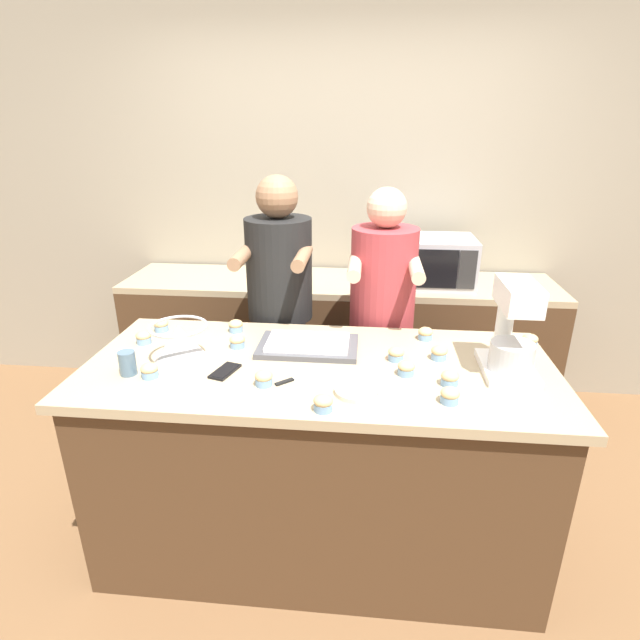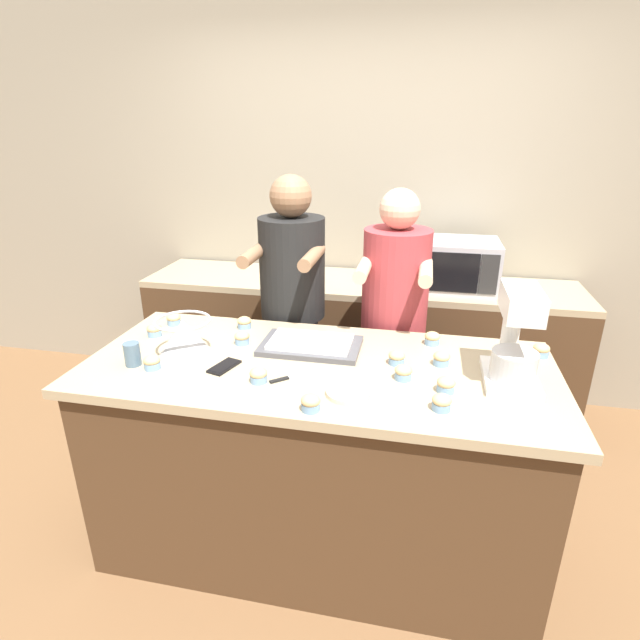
{
  "view_description": "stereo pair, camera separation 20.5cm",
  "coord_description": "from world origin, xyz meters",
  "px_view_note": "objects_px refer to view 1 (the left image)",
  "views": [
    {
      "loc": [
        0.19,
        -1.85,
        1.87
      ],
      "look_at": [
        0.0,
        0.04,
        1.12
      ],
      "focal_mm": 28.0,
      "sensor_mm": 36.0,
      "label": 1
    },
    {
      "loc": [
        0.39,
        -1.82,
        1.87
      ],
      "look_at": [
        0.0,
        0.04,
        1.12
      ],
      "focal_mm": 28.0,
      "sensor_mm": 36.0,
      "label": 2
    }
  ],
  "objects_px": {
    "cupcake_11": "(150,371)",
    "cupcake_12": "(439,353)",
    "cupcake_5": "(426,334)",
    "knife": "(297,378)",
    "cupcake_4": "(406,368)",
    "stand_mixer": "(512,334)",
    "baking_tray": "(308,345)",
    "cupcake_3": "(323,403)",
    "cell_phone": "(225,371)",
    "cupcake_2": "(237,341)",
    "mixing_bowl": "(180,342)",
    "cupcake_1": "(450,395)",
    "cupcake_7": "(161,325)",
    "person_left": "(281,323)",
    "cupcake_0": "(264,378)",
    "cupcake_13": "(450,378)",
    "cupcake_9": "(396,354)",
    "drinking_glass": "(127,363)",
    "small_plate": "(356,391)",
    "cupcake_10": "(236,326)",
    "person_right": "(381,332)",
    "microwave_oven": "(432,261)",
    "cupcake_6": "(530,341)",
    "cupcake_8": "(144,337)"
  },
  "relations": [
    {
      "from": "cupcake_11",
      "to": "cupcake_12",
      "type": "relative_size",
      "value": 1.0
    },
    {
      "from": "cupcake_5",
      "to": "knife",
      "type": "bearing_deg",
      "value": -140.9
    },
    {
      "from": "cupcake_4",
      "to": "stand_mixer",
      "type": "bearing_deg",
      "value": 9.77
    },
    {
      "from": "baking_tray",
      "to": "cupcake_3",
      "type": "relative_size",
      "value": 6.43
    },
    {
      "from": "cell_phone",
      "to": "cupcake_2",
      "type": "relative_size",
      "value": 2.32
    },
    {
      "from": "mixing_bowl",
      "to": "cupcake_1",
      "type": "relative_size",
      "value": 3.52
    },
    {
      "from": "cupcake_7",
      "to": "cupcake_4",
      "type": "bearing_deg",
      "value": -16.6
    },
    {
      "from": "person_left",
      "to": "cupcake_1",
      "type": "xyz_separation_m",
      "value": [
        0.77,
        -0.89,
        0.11
      ]
    },
    {
      "from": "baking_tray",
      "to": "cupcake_3",
      "type": "bearing_deg",
      "value": -77.19
    },
    {
      "from": "person_left",
      "to": "knife",
      "type": "distance_m",
      "value": 0.8
    },
    {
      "from": "cupcake_0",
      "to": "cupcake_13",
      "type": "height_order",
      "value": "same"
    },
    {
      "from": "cupcake_9",
      "to": "cupcake_13",
      "type": "height_order",
      "value": "same"
    },
    {
      "from": "drinking_glass",
      "to": "cupcake_12",
      "type": "xyz_separation_m",
      "value": [
        1.25,
        0.26,
        -0.02
      ]
    },
    {
      "from": "person_left",
      "to": "cell_phone",
      "type": "bearing_deg",
      "value": -97.43
    },
    {
      "from": "cupcake_12",
      "to": "mixing_bowl",
      "type": "bearing_deg",
      "value": -173.4
    },
    {
      "from": "stand_mixer",
      "to": "cupcake_9",
      "type": "relative_size",
      "value": 5.53
    },
    {
      "from": "drinking_glass",
      "to": "cupcake_0",
      "type": "xyz_separation_m",
      "value": [
        0.56,
        -0.04,
        -0.02
      ]
    },
    {
      "from": "small_plate",
      "to": "cupcake_0",
      "type": "distance_m",
      "value": 0.35
    },
    {
      "from": "cupcake_10",
      "to": "cupcake_12",
      "type": "distance_m",
      "value": 0.96
    },
    {
      "from": "cupcake_1",
      "to": "cupcake_12",
      "type": "height_order",
      "value": "same"
    },
    {
      "from": "baking_tray",
      "to": "cupcake_0",
      "type": "relative_size",
      "value": 6.43
    },
    {
      "from": "cupcake_0",
      "to": "cupcake_5",
      "type": "height_order",
      "value": "same"
    },
    {
      "from": "cupcake_7",
      "to": "cupcake_13",
      "type": "height_order",
      "value": "same"
    },
    {
      "from": "stand_mixer",
      "to": "cupcake_0",
      "type": "relative_size",
      "value": 5.53
    },
    {
      "from": "cupcake_11",
      "to": "cupcake_12",
      "type": "height_order",
      "value": "same"
    },
    {
      "from": "cupcake_1",
      "to": "cupcake_4",
      "type": "bearing_deg",
      "value": 125.54
    },
    {
      "from": "person_right",
      "to": "cupcake_1",
      "type": "xyz_separation_m",
      "value": [
        0.23,
        -0.89,
        0.14
      ]
    },
    {
      "from": "cell_phone",
      "to": "knife",
      "type": "relative_size",
      "value": 0.89
    },
    {
      "from": "cupcake_4",
      "to": "cupcake_9",
      "type": "bearing_deg",
      "value": 104.59
    },
    {
      "from": "microwave_oven",
      "to": "cupcake_6",
      "type": "xyz_separation_m",
      "value": [
        0.33,
        -1.01,
        -0.1
      ]
    },
    {
      "from": "stand_mixer",
      "to": "drinking_glass",
      "type": "bearing_deg",
      "value": -173.49
    },
    {
      "from": "person_left",
      "to": "small_plate",
      "type": "xyz_separation_m",
      "value": [
        0.43,
        -0.85,
        0.09
      ]
    },
    {
      "from": "person_left",
      "to": "cupcake_3",
      "type": "relative_size",
      "value": 24.07
    },
    {
      "from": "person_left",
      "to": "person_right",
      "type": "height_order",
      "value": "person_left"
    },
    {
      "from": "knife",
      "to": "cupcake_10",
      "type": "bearing_deg",
      "value": 128.8
    },
    {
      "from": "person_right",
      "to": "cupcake_2",
      "type": "relative_size",
      "value": 23.28
    },
    {
      "from": "cupcake_10",
      "to": "cupcake_12",
      "type": "xyz_separation_m",
      "value": [
        0.93,
        -0.21,
        0.0
      ]
    },
    {
      "from": "cupcake_1",
      "to": "cupcake_2",
      "type": "relative_size",
      "value": 1.0
    },
    {
      "from": "mixing_bowl",
      "to": "baking_tray",
      "type": "height_order",
      "value": "mixing_bowl"
    },
    {
      "from": "stand_mixer",
      "to": "cupcake_12",
      "type": "height_order",
      "value": "stand_mixer"
    },
    {
      "from": "cupcake_3",
      "to": "cupcake_8",
      "type": "height_order",
      "value": "same"
    },
    {
      "from": "cupcake_0",
      "to": "cupcake_8",
      "type": "relative_size",
      "value": 1.0
    },
    {
      "from": "drinking_glass",
      "to": "cupcake_3",
      "type": "height_order",
      "value": "drinking_glass"
    },
    {
      "from": "drinking_glass",
      "to": "cupcake_10",
      "type": "xyz_separation_m",
      "value": [
        0.31,
        0.47,
        -0.02
      ]
    },
    {
      "from": "cupcake_10",
      "to": "cupcake_13",
      "type": "relative_size",
      "value": 1.0
    },
    {
      "from": "stand_mixer",
      "to": "baking_tray",
      "type": "height_order",
      "value": "stand_mixer"
    },
    {
      "from": "cell_phone",
      "to": "cupcake_6",
      "type": "xyz_separation_m",
      "value": [
        1.29,
        0.38,
        0.02
      ]
    },
    {
      "from": "person_right",
      "to": "cupcake_4",
      "type": "distance_m",
      "value": 0.71
    },
    {
      "from": "small_plate",
      "to": "cupcake_11",
      "type": "bearing_deg",
      "value": 176.89
    },
    {
      "from": "cupcake_3",
      "to": "cupcake_9",
      "type": "distance_m",
      "value": 0.5
    }
  ]
}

